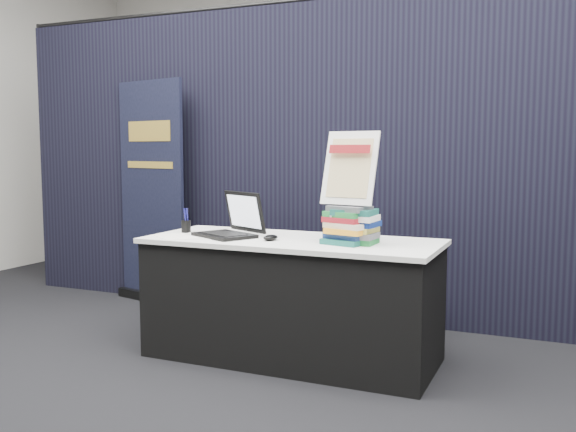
# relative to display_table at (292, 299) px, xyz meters

# --- Properties ---
(floor) EXTENTS (8.00, 8.00, 0.00)m
(floor) POSITION_rel_display_table_xyz_m (0.00, -0.55, -0.38)
(floor) COLOR black
(floor) RESTS_ON ground
(wall_back) EXTENTS (8.00, 0.02, 3.50)m
(wall_back) POSITION_rel_display_table_xyz_m (0.00, 3.45, 1.37)
(wall_back) COLOR beige
(wall_back) RESTS_ON floor
(drape_partition) EXTENTS (6.00, 0.08, 2.40)m
(drape_partition) POSITION_rel_display_table_xyz_m (0.00, 1.05, 0.82)
(drape_partition) COLOR black
(drape_partition) RESTS_ON floor
(display_table) EXTENTS (1.80, 0.75, 0.75)m
(display_table) POSITION_rel_display_table_xyz_m (0.00, 0.00, 0.00)
(display_table) COLOR black
(display_table) RESTS_ON floor
(laptop) EXTENTS (0.45, 0.44, 0.28)m
(laptop) POSITION_rel_display_table_xyz_m (-0.42, -0.04, 0.44)
(laptop) COLOR black
(laptop) RESTS_ON display_table
(mouse) EXTENTS (0.09, 0.12, 0.03)m
(mouse) POSITION_rel_display_table_xyz_m (-0.09, -0.12, 0.39)
(mouse) COLOR black
(mouse) RESTS_ON display_table
(brochure_left) EXTENTS (0.31, 0.26, 0.00)m
(brochure_left) POSITION_rel_display_table_xyz_m (-0.54, -0.17, 0.38)
(brochure_left) COLOR silver
(brochure_left) RESTS_ON display_table
(brochure_mid) EXTENTS (0.34, 0.32, 0.00)m
(brochure_mid) POSITION_rel_display_table_xyz_m (-0.70, -0.21, 0.38)
(brochure_mid) COLOR white
(brochure_mid) RESTS_ON display_table
(brochure_right) EXTENTS (0.36, 0.30, 0.00)m
(brochure_right) POSITION_rel_display_table_xyz_m (-0.57, 0.01, 0.38)
(brochure_right) COLOR silver
(brochure_right) RESTS_ON display_table
(pen_cup) EXTENTS (0.07, 0.07, 0.08)m
(pen_cup) POSITION_rel_display_table_xyz_m (-0.76, -0.00, 0.41)
(pen_cup) COLOR black
(pen_cup) RESTS_ON display_table
(book_stack_tall) EXTENTS (0.27, 0.23, 0.22)m
(book_stack_tall) POSITION_rel_display_table_xyz_m (0.38, -0.06, 0.48)
(book_stack_tall) COLOR #16564E
(book_stack_tall) RESTS_ON display_table
(book_stack_short) EXTENTS (0.25, 0.20, 0.20)m
(book_stack_short) POSITION_rel_display_table_xyz_m (0.42, -0.03, 0.48)
(book_stack_short) COLOR #1F7736
(book_stack_short) RESTS_ON display_table
(info_sign) EXTENTS (0.34, 0.18, 0.45)m
(info_sign) POSITION_rel_display_table_xyz_m (0.38, -0.03, 0.81)
(info_sign) COLOR black
(info_sign) RESTS_ON book_stack_tall
(pullup_banner) EXTENTS (0.79, 0.28, 1.86)m
(pullup_banner) POSITION_rel_display_table_xyz_m (-1.68, 0.90, 0.45)
(pullup_banner) COLOR black
(pullup_banner) RESTS_ON floor
(stacking_chair) EXTENTS (0.47, 0.47, 0.94)m
(stacking_chair) POSITION_rel_display_table_xyz_m (0.28, 0.90, 0.15)
(stacking_chair) COLOR black
(stacking_chair) RESTS_ON floor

